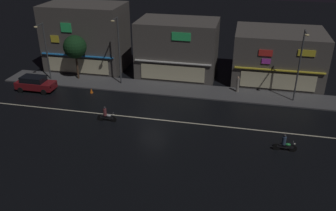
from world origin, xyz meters
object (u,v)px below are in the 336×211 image
Objects in this scene: pedestrian_on_sidewalk at (238,85)px; streetlamp_mid at (118,46)px; streetlamp_west at (45,47)px; traffic_cone at (91,91)px; motorcycle_following at (106,115)px; motorcycle_lead at (285,144)px; streetlamp_east at (300,61)px; parked_car_near_kerb at (35,83)px.

streetlamp_mid is at bearing -77.60° from pedestrian_on_sidewalk.
traffic_cone is at bearing -19.97° from streetlamp_west.
streetlamp_west is at bearing -77.23° from pedestrian_on_sidewalk.
pedestrian_on_sidewalk is at bearing -138.19° from motorcycle_following.
traffic_cone is at bearing -67.86° from pedestrian_on_sidewalk.
motorcycle_lead is 16.06m from motorcycle_following.
streetlamp_east is at bearing 87.59° from pedestrian_on_sidewalk.
motorcycle_lead and motorcycle_following have the same top height.
motorcycle_following is at bearing -42.08° from pedestrian_on_sidewalk.
streetlamp_west is 22.36m from pedestrian_on_sidewalk.
traffic_cone is at bearing -51.68° from motorcycle_following.
streetlamp_mid reaches higher than streetlamp_west.
streetlamp_mid reaches higher than streetlamp_east.
streetlamp_west is 0.91× the size of streetlamp_east.
streetlamp_mid is 19.24m from streetlamp_east.
traffic_cone is (6.37, 0.68, -0.59)m from parked_car_near_kerb.
pedestrian_on_sidewalk is (13.37, 0.64, -3.69)m from streetlamp_mid.
pedestrian_on_sidewalk is at bearing 12.50° from traffic_cone.
motorcycle_following is at bearing -13.56° from motorcycle_lead.
traffic_cone is at bearing -130.23° from streetlamp_mid.
streetlamp_mid is 4.08× the size of motorcycle_lead.
parked_car_near_kerb is at bearing -22.05° from motorcycle_lead.
pedestrian_on_sidewalk is (22.09, 1.21, -3.20)m from streetlamp_west.
streetlamp_west is 4.45m from parked_car_near_kerb.
streetlamp_east is 10.56m from motorcycle_lead.
motorcycle_lead is (-1.65, -9.67, -3.91)m from streetlamp_east.
streetlamp_mid reaches higher than parked_car_near_kerb.
motorcycle_lead is 1.00× the size of motorcycle_following.
parked_car_near_kerb is 6.43m from traffic_cone.
pedestrian_on_sidewalk is 0.42× the size of parked_car_near_kerb.
parked_car_near_kerb is 2.26× the size of motorcycle_following.
parked_car_near_kerb is 2.26× the size of motorcycle_lead.
motorcycle_following is at bearing 153.84° from parked_car_near_kerb.
streetlamp_east is at bearing -1.81° from streetlamp_mid.
streetlamp_west is 3.58× the size of motorcycle_lead.
streetlamp_east is 4.20× the size of pedestrian_on_sidewalk.
parked_car_near_kerb is at bearing -22.63° from motorcycle_following.
streetlamp_east is (19.23, -0.61, -0.13)m from streetlamp_mid.
streetlamp_mid is 13.89m from pedestrian_on_sidewalk.
streetlamp_west reaches higher than motorcycle_following.
parked_car_near_kerb is (-8.79, -3.54, -3.80)m from streetlamp_mid.
streetlamp_mid is 4.08× the size of motorcycle_following.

